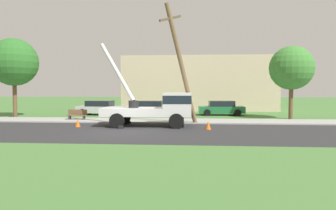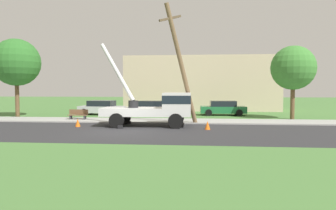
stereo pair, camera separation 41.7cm
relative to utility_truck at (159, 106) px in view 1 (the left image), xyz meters
The scene contains 14 objects.
ground_plane 9.43m from the utility_truck, 101.71° to the left, with size 120.00×120.00×0.00m, color #477538.
road_asphalt 3.71m from the utility_truck, 123.46° to the right, with size 80.00×8.86×0.01m, color #2B2B2D.
sidewalk_strip 4.01m from the utility_truck, 120.15° to the left, with size 80.00×3.40×0.10m, color #9E9E99.
utility_truck is the anchor object (origin of this frame).
leaning_utility_pole 3.59m from the utility_truck, 37.06° to the left, with size 2.79×2.14×8.72m.
traffic_cone_ahead 3.84m from the utility_truck, 23.16° to the right, with size 0.36×0.36×0.56m, color orange.
traffic_cone_behind 5.73m from the utility_truck, behind, with size 0.36×0.36×0.56m, color orange.
parked_sedan_silver 11.18m from the utility_truck, 127.89° to the left, with size 4.55×2.30×1.42m.
parked_sedan_white 9.20m from the utility_truck, 101.51° to the left, with size 4.48×2.15×1.42m.
parked_sedan_green 10.85m from the utility_truck, 61.71° to the left, with size 4.47×2.14×1.42m.
park_bench 7.93m from the utility_truck, 155.01° to the left, with size 1.60×0.45×0.90m.
roadside_tree_near 12.69m from the utility_truck, 29.37° to the left, with size 3.75×3.75×6.27m.
roadside_tree_far 15.21m from the utility_truck, 158.10° to the left, with size 4.26×4.26×7.13m.
lowrise_building_backdrop 17.54m from the utility_truck, 79.99° to the left, with size 18.00×6.00×6.40m, color #C6B293.
Camera 1 is at (4.35, -19.43, 2.72)m, focal length 34.37 mm.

